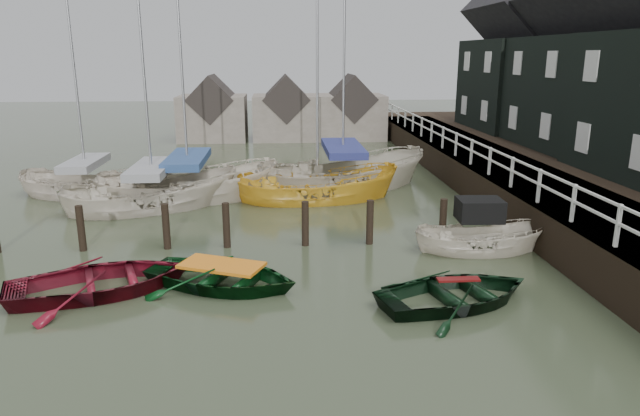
{
  "coord_description": "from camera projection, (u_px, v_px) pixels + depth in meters",
  "views": [
    {
      "loc": [
        0.43,
        -13.71,
        5.73
      ],
      "look_at": [
        1.6,
        2.21,
        1.4
      ],
      "focal_mm": 32.0,
      "sensor_mm": 36.0,
      "label": 1
    }
  ],
  "objects": [
    {
      "name": "far_sheds",
      "position": [
        284.0,
        112.0,
        39.27
      ],
      "size": [
        14.0,
        4.08,
        4.39
      ],
      "color": "#665B51",
      "rests_on": "ground"
    },
    {
      "name": "motorboat",
      "position": [
        479.0,
        248.0,
        17.04
      ],
      "size": [
        3.97,
        1.69,
        2.33
      ],
      "rotation": [
        0.0,
        0.0,
        1.51
      ],
      "color": "beige",
      "rests_on": "ground"
    },
    {
      "name": "rowboat_red",
      "position": [
        103.0,
        292.0,
        14.17
      ],
      "size": [
        5.2,
        4.45,
        0.91
      ],
      "primitive_type": "imported",
      "rotation": [
        0.0,
        0.0,
        1.92
      ],
      "color": "#5D0D19",
      "rests_on": "ground"
    },
    {
      "name": "land_strip",
      "position": [
        607.0,
        187.0,
        25.35
      ],
      "size": [
        14.0,
        38.0,
        1.5
      ],
      "primitive_type": "cube",
      "color": "black",
      "rests_on": "ground"
    },
    {
      "name": "sailboat_d",
      "position": [
        343.0,
        187.0,
        25.03
      ],
      "size": [
        8.38,
        5.1,
        13.08
      ],
      "rotation": [
        0.0,
        0.0,
        1.86
      ],
      "color": "#B9B19E",
      "rests_on": "ground"
    },
    {
      "name": "sailboat_e",
      "position": [
        88.0,
        195.0,
        23.71
      ],
      "size": [
        6.41,
        3.76,
        10.17
      ],
      "rotation": [
        0.0,
        0.0,
        1.31
      ],
      "color": "beige",
      "rests_on": "ground"
    },
    {
      "name": "mooring_pilings",
      "position": [
        229.0,
        231.0,
        17.34
      ],
      "size": [
        13.72,
        0.22,
        1.8
      ],
      "color": "black",
      "rests_on": "ground"
    },
    {
      "name": "rowboat_dkgreen",
      "position": [
        457.0,
        303.0,
        13.53
      ],
      "size": [
        4.54,
        3.78,
        0.81
      ],
      "primitive_type": "imported",
      "rotation": [
        0.0,
        0.0,
        1.85
      ],
      "color": "black",
      "rests_on": "ground"
    },
    {
      "name": "ground",
      "position": [
        265.0,
        284.0,
        14.67
      ],
      "size": [
        120.0,
        120.0,
        0.0
      ],
      "primitive_type": "plane",
      "color": "#333C26",
      "rests_on": "ground"
    },
    {
      "name": "sailboat_b",
      "position": [
        190.0,
        198.0,
        23.15
      ],
      "size": [
        7.61,
        3.8,
        12.96
      ],
      "rotation": [
        0.0,
        0.0,
        1.72
      ],
      "color": "beige",
      "rests_on": "ground"
    },
    {
      "name": "rowboat_green",
      "position": [
        223.0,
        286.0,
        14.51
      ],
      "size": [
        4.79,
        4.19,
        0.83
      ],
      "primitive_type": "imported",
      "rotation": [
        0.0,
        0.0,
        1.17
      ],
      "color": "black",
      "rests_on": "ground"
    },
    {
      "name": "pier",
      "position": [
        487.0,
        173.0,
        24.78
      ],
      "size": [
        3.04,
        32.0,
        2.7
      ],
      "color": "black",
      "rests_on": "ground"
    },
    {
      "name": "sailboat_a",
      "position": [
        154.0,
        206.0,
        21.89
      ],
      "size": [
        7.12,
        4.85,
        11.65
      ],
      "rotation": [
        0.0,
        0.0,
        1.96
      ],
      "color": "beige",
      "rests_on": "ground"
    },
    {
      "name": "sailboat_c",
      "position": [
        317.0,
        199.0,
        23.17
      ],
      "size": [
        6.82,
        3.04,
        10.54
      ],
      "rotation": [
        0.0,
        0.0,
        1.65
      ],
      "color": "gold",
      "rests_on": "ground"
    }
  ]
}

